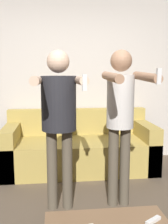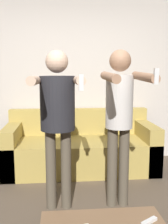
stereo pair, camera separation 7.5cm
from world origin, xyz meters
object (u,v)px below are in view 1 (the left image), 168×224
object	(u,v)px
person_standing_left	(59,111)
remote_far	(153,220)
person_standing_right	(121,111)
couch	(80,149)

from	to	relation	value
person_standing_left	remote_far	size ratio (longest dim) A/B	11.51
person_standing_left	remote_far	xyz separation A→B (m)	(0.68, -0.90, -0.71)
person_standing_right	couch	bearing A→B (deg)	105.34
person_standing_right	remote_far	distance (m)	1.13
person_standing_left	couch	bearing A→B (deg)	74.59
person_standing_left	person_standing_right	bearing A→B (deg)	-0.65
person_standing_left	person_standing_right	size ratio (longest dim) A/B	1.00
person_standing_right	remote_far	size ratio (longest dim) A/B	11.56
couch	person_standing_left	xyz separation A→B (m)	(-0.32, -1.17, 0.77)
couch	person_standing_right	bearing A→B (deg)	-74.66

